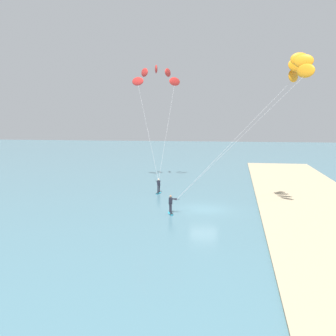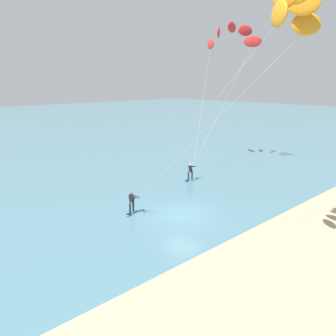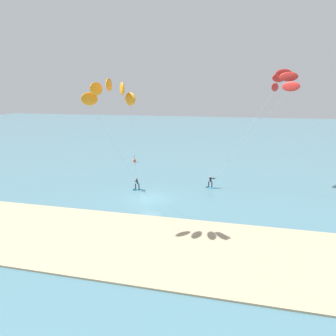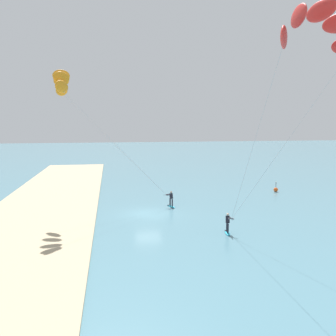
% 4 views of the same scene
% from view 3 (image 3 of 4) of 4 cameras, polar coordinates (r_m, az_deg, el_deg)
% --- Properties ---
extents(ground_plane, '(240.00, 240.00, 0.00)m').
position_cam_3_polar(ground_plane, '(34.56, -3.86, -6.24)').
color(ground_plane, slate).
extents(sand_strip, '(80.00, 10.78, 0.16)m').
position_cam_3_polar(sand_strip, '(25.68, -10.55, -14.29)').
color(sand_strip, tan).
rests_on(sand_strip, ground).
extents(kitesurfer_nearshore, '(4.83, 11.99, 13.76)m').
position_cam_3_polar(kitesurfer_nearshore, '(25.60, -11.47, 13.66)').
color(kitesurfer_nearshore, '#23ADD1').
rests_on(kitesurfer_nearshore, ground).
extents(kitesurfer_mid_water, '(10.57, 6.34, 15.36)m').
position_cam_3_polar(kitesurfer_mid_water, '(38.85, 21.90, 15.53)').
color(kitesurfer_mid_water, '#23ADD1').
rests_on(kitesurfer_mid_water, ground).
extents(marker_buoy, '(0.56, 0.56, 1.38)m').
position_cam_3_polar(marker_buoy, '(52.68, -6.85, 1.58)').
color(marker_buoy, '#EA5119').
rests_on(marker_buoy, ground).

